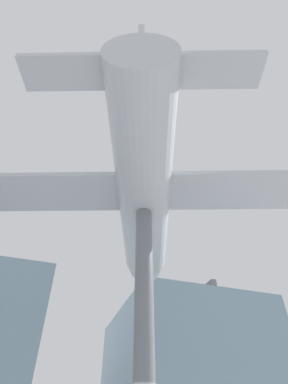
{
  "coord_description": "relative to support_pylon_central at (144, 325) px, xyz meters",
  "views": [
    {
      "loc": [
        -2.71,
        -8.42,
        1.3
      ],
      "look_at": [
        0.0,
        0.0,
        8.84
      ],
      "focal_mm": 28.0,
      "sensor_mm": 36.0,
      "label": 1
    }
  ],
  "objects": [
    {
      "name": "glass_pavilion_right",
      "position": [
        7.7,
        13.96,
        0.77
      ],
      "size": [
        10.05,
        11.68,
        9.95
      ],
      "color": "#7593A3",
      "rests_on": "ground_plane"
    },
    {
      "name": "support_pylon_central",
      "position": [
        0.0,
        0.0,
        0.0
      ],
      "size": [
        0.58,
        0.58,
        7.82
      ],
      "color": "slate",
      "rests_on": "ground_plane"
    },
    {
      "name": "suspended_airplane",
      "position": [
        0.06,
        0.17,
        4.94
      ],
      "size": [
        19.88,
        12.56,
        2.89
      ],
      "rotation": [
        0.0,
        0.0,
        -0.32
      ],
      "color": "#B2B7BC",
      "rests_on": "support_pylon_central"
    }
  ]
}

